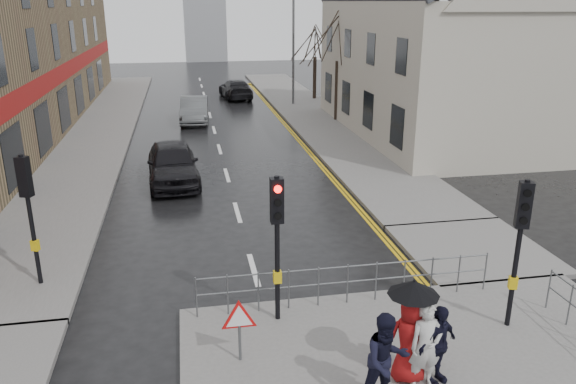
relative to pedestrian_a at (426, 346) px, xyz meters
name	(u,v)px	position (x,y,z in m)	size (l,w,h in m)	color
ground	(270,329)	(-2.48, 2.63, -1.01)	(120.00, 120.00, 0.00)	black
left_pavement	(101,126)	(-8.98, 25.63, -0.94)	(4.00, 44.00, 0.14)	#605E5B
right_pavement	(309,112)	(4.02, 27.63, -0.94)	(4.00, 40.00, 0.14)	#605E5B
pavement_bridge_right	(473,249)	(4.02, 5.63, -0.94)	(4.00, 4.20, 0.14)	#605E5B
building_right_cream	(440,45)	(9.52, 20.63, 3.77)	(9.00, 16.40, 10.10)	#B0AB99
traffic_signal_near_left	(277,224)	(-2.28, 2.82, 1.45)	(0.28, 0.27, 3.40)	black
traffic_signal_near_right	(521,229)	(2.72, 1.62, 1.45)	(0.34, 0.33, 3.40)	black
traffic_signal_far_left	(28,198)	(-7.98, 5.63, 1.45)	(0.34, 0.33, 3.40)	black
guard_railing_front	(348,275)	(-0.53, 3.23, -0.15)	(7.14, 0.04, 1.00)	#595B5E
warning_sign	(239,321)	(-3.28, 1.42, 0.03)	(0.80, 0.07, 1.35)	#595B5E
street_lamp	(291,37)	(3.34, 30.63, 3.70)	(1.83, 0.25, 8.00)	#595B5E
tree_near	(338,35)	(5.02, 24.63, 4.13)	(2.40, 2.40, 6.58)	#2C2218
tree_far	(315,39)	(5.52, 32.63, 3.42)	(2.40, 2.40, 5.64)	#2C2218
pedestrian_a	(426,346)	(0.00, 0.00, 0.00)	(0.63, 0.42, 1.74)	beige
pedestrian_b	(386,361)	(-0.89, -0.35, 0.04)	(0.88, 0.68, 1.81)	black
pedestrian_with_umbrella	(411,327)	(-0.21, 0.25, 0.26)	(0.96, 0.96, 2.09)	maroon
pedestrian_d	(437,345)	(0.27, 0.07, -0.06)	(0.94, 0.39, 1.61)	black
car_parked	(173,163)	(-4.68, 14.00, -0.18)	(1.95, 4.86, 1.65)	black
car_mid	(194,110)	(-3.49, 26.10, -0.25)	(1.60, 4.58, 1.51)	#515456
car_far	(236,89)	(-0.18, 34.49, -0.30)	(1.97, 4.85, 1.41)	black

